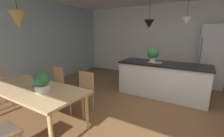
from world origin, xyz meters
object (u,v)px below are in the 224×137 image
at_px(chair_far_right, 83,91).
at_px(potted_plant_on_table, 42,82).
at_px(refrigerator, 212,57).
at_px(vase_on_dining_table, 35,82).
at_px(kitchen_island, 162,79).
at_px(dining_table, 33,91).
at_px(chair_far_left, 54,84).
at_px(potted_plant_on_island, 153,54).

relative_size(chair_far_right, potted_plant_on_table, 2.58).
relative_size(refrigerator, vase_on_dining_table, 11.09).
xyz_separation_m(kitchen_island, refrigerator, (1.13, 1.54, 0.50)).
bearing_deg(chair_far_right, kitchen_island, 55.43).
xyz_separation_m(dining_table, refrigerator, (2.82, 4.15, 0.30)).
xyz_separation_m(dining_table, chair_far_right, (0.45, 0.82, -0.19)).
xyz_separation_m(refrigerator, potted_plant_on_table, (-2.49, -4.17, -0.07)).
bearing_deg(chair_far_left, kitchen_island, 39.95).
xyz_separation_m(potted_plant_on_island, vase_on_dining_table, (-1.39, -2.55, -0.31)).
distance_m(dining_table, chair_far_right, 0.96).
relative_size(potted_plant_on_island, potted_plant_on_table, 1.19).
bearing_deg(vase_on_dining_table, kitchen_island, 56.54).
height_order(dining_table, potted_plant_on_island, potted_plant_on_island).
bearing_deg(vase_on_dining_table, dining_table, -93.03).
bearing_deg(chair_far_right, potted_plant_on_island, 62.37).
bearing_deg(potted_plant_on_table, potted_plant_on_island, 67.97).
distance_m(chair_far_right, potted_plant_on_table, 0.94).
xyz_separation_m(chair_far_left, chair_far_right, (0.91, 0.00, 0.00)).
distance_m(dining_table, potted_plant_on_table, 0.40).
xyz_separation_m(dining_table, potted_plant_on_island, (1.39, 2.61, 0.46)).
height_order(dining_table, potted_plant_on_table, potted_plant_on_table).
distance_m(refrigerator, vase_on_dining_table, 4.97).
distance_m(refrigerator, potted_plant_on_table, 4.86).
bearing_deg(kitchen_island, chair_far_left, -140.05).
bearing_deg(chair_far_right, vase_on_dining_table, -120.73).
xyz_separation_m(refrigerator, vase_on_dining_table, (-2.82, -4.09, -0.15)).
height_order(chair_far_right, potted_plant_on_table, potted_plant_on_table).
bearing_deg(potted_plant_on_table, kitchen_island, 62.64).
relative_size(chair_far_left, potted_plant_on_table, 2.58).
height_order(refrigerator, potted_plant_on_table, refrigerator).
bearing_deg(kitchen_island, vase_on_dining_table, -123.46).
relative_size(kitchen_island, potted_plant_on_table, 6.79).
relative_size(dining_table, chair_far_left, 2.33).
bearing_deg(vase_on_dining_table, potted_plant_on_island, 61.43).
xyz_separation_m(dining_table, kitchen_island, (1.69, 2.61, -0.20)).
relative_size(chair_far_right, refrigerator, 0.45).
bearing_deg(kitchen_island, dining_table, -122.90).
distance_m(chair_far_right, kitchen_island, 2.18).
distance_m(potted_plant_on_island, vase_on_dining_table, 2.92).
height_order(potted_plant_on_island, vase_on_dining_table, potted_plant_on_island).
bearing_deg(chair_far_right, chair_far_left, -179.99).
bearing_deg(potted_plant_on_table, refrigerator, 59.13).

